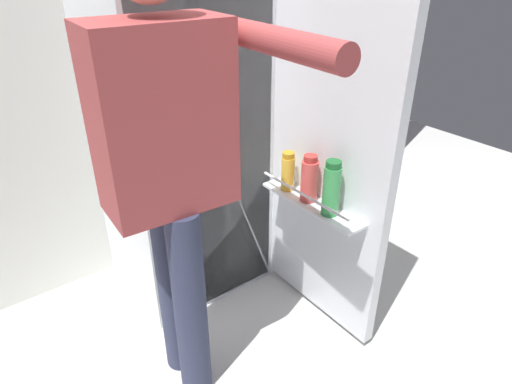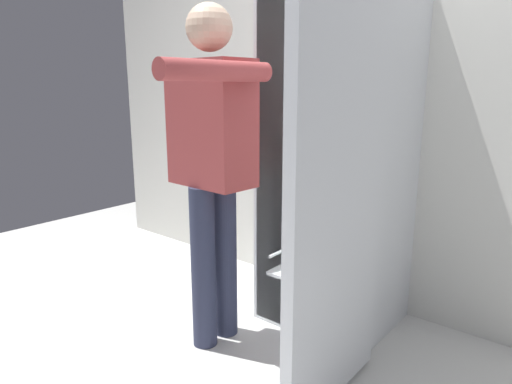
# 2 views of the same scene
# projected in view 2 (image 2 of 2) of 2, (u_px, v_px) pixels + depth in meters

# --- Properties ---
(ground_plane) EXTENTS (6.00, 6.00, 0.00)m
(ground_plane) POSITION_uv_depth(u_px,v_px,m) (273.00, 359.00, 2.15)
(ground_plane) COLOR silver
(kitchen_wall) EXTENTS (4.40, 0.10, 2.53)m
(kitchen_wall) POSITION_uv_depth(u_px,v_px,m) (370.00, 86.00, 2.52)
(kitchen_wall) COLOR silver
(kitchen_wall) RESTS_ON ground_plane
(refrigerator) EXTENTS (0.71, 1.22, 1.74)m
(refrigerator) POSITION_uv_depth(u_px,v_px,m) (337.00, 166.00, 2.30)
(refrigerator) COLOR silver
(refrigerator) RESTS_ON ground_plane
(person) EXTENTS (0.52, 0.73, 1.62)m
(person) POSITION_uv_depth(u_px,v_px,m) (213.00, 152.00, 2.10)
(person) COLOR #2D334C
(person) RESTS_ON ground_plane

